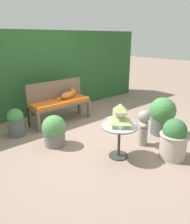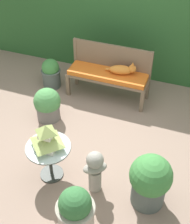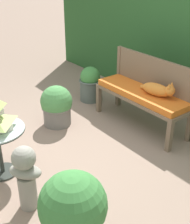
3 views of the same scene
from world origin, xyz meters
name	(u,v)px [view 2 (image 2 of 3)]	position (x,y,z in m)	size (l,w,h in m)	color
ground	(89,142)	(0.00, 0.00, 0.00)	(30.00, 30.00, 0.00)	gray
foliage_hedge_back	(135,17)	(0.00, 2.40, 1.01)	(6.40, 0.85, 2.02)	#285628
garden_bench	(108,76)	(-0.12, 1.18, 0.43)	(1.40, 0.44, 0.51)	brown
bench_backrest	(112,59)	(-0.12, 1.38, 0.66)	(1.40, 0.06, 0.92)	brown
cat	(123,70)	(0.13, 1.22, 0.60)	(0.52, 0.24, 0.22)	orange
patio_table	(49,153)	(-0.26, -0.74, 0.43)	(0.58, 0.58, 0.55)	#2D332D
pagoda_birdhouse	(47,138)	(-0.26, -0.74, 0.70)	(0.36, 0.36, 0.36)	silver
garden_bust	(95,169)	(0.37, -0.75, 0.38)	(0.35, 0.32, 0.66)	gray
potted_plant_bench_left	(76,211)	(0.36, -1.34, 0.33)	(0.45, 0.45, 0.67)	#ADA393
potted_plant_hedge_corner	(150,181)	(1.04, -0.70, 0.39)	(0.51, 0.51, 0.75)	#4C5651
potted_plant_table_far	(47,105)	(-0.83, 0.30, 0.28)	(0.43, 0.43, 0.56)	slate
potted_plant_path_edge	(51,73)	(-1.19, 1.14, 0.28)	(0.36, 0.36, 0.56)	#4C5651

